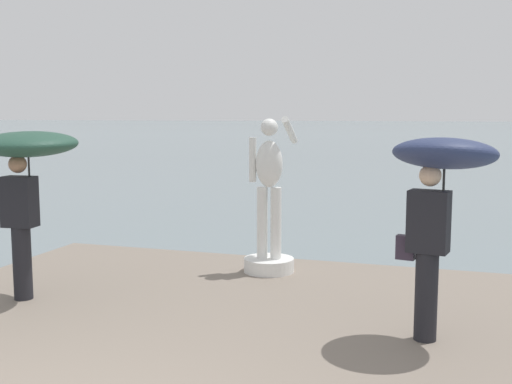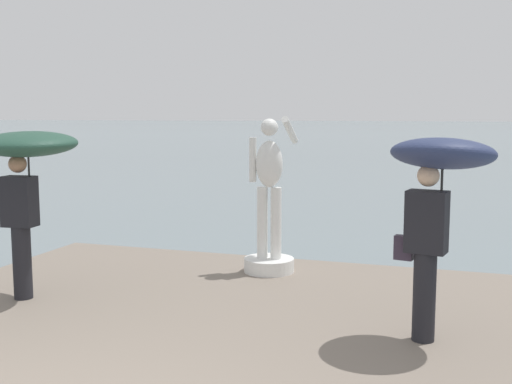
% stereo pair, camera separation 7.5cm
% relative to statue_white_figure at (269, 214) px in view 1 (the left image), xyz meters
% --- Properties ---
extents(ground_plane, '(400.00, 400.00, 0.00)m').
position_rel_statue_white_figure_xyz_m(ground_plane, '(-0.13, 34.57, -1.21)').
color(ground_plane, slate).
extents(statue_white_figure, '(0.71, 0.91, 2.18)m').
position_rel_statue_white_figure_xyz_m(statue_white_figure, '(0.00, 0.00, 0.00)').
color(statue_white_figure, white).
rests_on(statue_white_figure, pier).
extents(onlooker_left, '(1.25, 1.26, 2.03)m').
position_rel_statue_white_figure_xyz_m(onlooker_left, '(-2.34, -2.13, 0.84)').
color(onlooker_left, black).
rests_on(onlooker_left, pier).
extents(onlooker_right, '(1.15, 1.17, 2.04)m').
position_rel_statue_white_figure_xyz_m(onlooker_right, '(2.32, -2.12, 0.76)').
color(onlooker_right, black).
rests_on(onlooker_right, pier).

